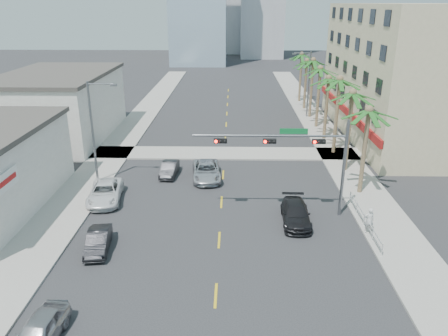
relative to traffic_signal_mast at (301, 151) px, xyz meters
name	(u,v)px	position (x,y,z in m)	size (l,w,h in m)	color
ground	(217,274)	(-5.78, -7.95, -5.06)	(260.00, 260.00, 0.00)	#262628
sidewalk_right	(342,160)	(6.22, 12.05, -4.99)	(4.00, 120.00, 0.15)	gray
sidewalk_left	(107,159)	(-17.78, 12.05, -4.99)	(4.00, 120.00, 0.15)	gray
sidewalk_cross	(224,153)	(-5.78, 14.05, -4.99)	(80.00, 4.00, 0.15)	gray
building_right	(414,72)	(16.21, 22.05, 2.43)	(15.25, 28.00, 15.00)	#C0B287
building_left_far	(59,107)	(-25.28, 20.05, -1.46)	(11.00, 18.00, 7.20)	beige
traffic_signal_mast	(301,151)	(0.00, 0.00, 0.00)	(11.12, 0.54, 7.20)	slate
palm_tree_0	(369,111)	(5.82, 4.05, 2.02)	(4.80, 4.80, 7.80)	brown
palm_tree_1	(353,94)	(5.82, 9.25, 2.37)	(4.80, 4.80, 8.16)	brown
palm_tree_2	(340,80)	(5.82, 14.45, 2.72)	(4.80, 4.80, 8.52)	brown
palm_tree_3	(329,79)	(5.82, 19.65, 2.02)	(4.80, 4.80, 7.80)	brown
palm_tree_4	(320,69)	(5.82, 24.85, 2.37)	(4.80, 4.80, 8.16)	brown
palm_tree_5	(313,61)	(5.82, 30.05, 2.72)	(4.80, 4.80, 8.52)	brown
palm_tree_6	(307,61)	(5.82, 35.25, 2.02)	(4.80, 4.80, 7.80)	brown
palm_tree_7	(302,55)	(5.82, 40.45, 2.37)	(4.80, 4.80, 8.16)	brown
streetlight_left	(94,128)	(-16.78, 6.05, 0.00)	(2.55, 0.25, 9.00)	slate
streetlight_right	(307,81)	(5.21, 30.05, 0.00)	(2.55, 0.25, 9.00)	slate
guardrail	(364,219)	(4.52, -1.95, -4.39)	(0.08, 8.08, 1.00)	silver
car_parked_near	(39,332)	(-13.90, -13.75, -4.36)	(1.66, 4.12, 1.40)	#A8A7AC
car_parked_mid	(98,241)	(-13.58, -5.36, -4.42)	(1.35, 3.87, 1.27)	black
car_parked_far	(105,192)	(-15.18, 2.12, -4.32)	(2.46, 5.33, 1.48)	white
car_lane_left	(169,169)	(-10.78, 7.86, -4.43)	(1.34, 3.83, 1.26)	black
car_lane_center	(206,171)	(-7.28, 7.09, -4.32)	(2.47, 5.36, 1.49)	silver
car_lane_right	(296,214)	(-0.28, -1.29, -4.36)	(1.97, 4.85, 1.41)	black
pedestrian	(369,220)	(4.52, -2.93, -3.99)	(0.68, 0.44, 1.85)	silver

